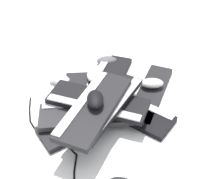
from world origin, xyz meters
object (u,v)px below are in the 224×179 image
(mouse_2, at_px, (59,80))
(mouse_6, at_px, (95,99))
(mouse_4, at_px, (107,61))
(mouse_5, at_px, (152,83))
(keyboard_4, at_px, (106,81))
(keyboard_5, at_px, (91,114))
(mouse_3, at_px, (118,104))
(keyboard_0, at_px, (81,102))
(keyboard_6, at_px, (98,102))
(mouse_1, at_px, (94,77))
(keyboard_8, at_px, (94,107))
(keyboard_2, at_px, (126,108))
(keyboard_1, at_px, (88,119))
(keyboard_3, at_px, (146,92))
(keyboard_7, at_px, (105,104))

(mouse_2, bearing_deg, mouse_6, -48.25)
(mouse_4, distance_m, mouse_5, 0.33)
(mouse_5, bearing_deg, keyboard_4, -17.54)
(keyboard_5, relative_size, mouse_3, 4.15)
(keyboard_0, distance_m, mouse_3, 0.18)
(keyboard_0, relative_size, keyboard_6, 0.97)
(mouse_1, relative_size, mouse_2, 1.00)
(mouse_4, bearing_deg, mouse_1, 64.83)
(keyboard_8, distance_m, mouse_5, 0.38)
(keyboard_2, relative_size, mouse_5, 4.09)
(keyboard_6, xyz_separation_m, mouse_3, (-0.09, -0.02, -0.02))
(keyboard_8, distance_m, mouse_3, 0.17)
(keyboard_1, bearing_deg, keyboard_3, -143.71)
(keyboard_3, height_order, keyboard_4, same)
(keyboard_5, distance_m, keyboard_6, 0.06)
(keyboard_0, relative_size, mouse_5, 4.11)
(keyboard_4, distance_m, keyboard_7, 0.29)
(mouse_1, xyz_separation_m, mouse_3, (-0.12, 0.19, 0.00))
(keyboard_2, relative_size, keyboard_7, 0.98)
(keyboard_1, distance_m, keyboard_2, 0.18)
(mouse_2, xyz_separation_m, mouse_6, (-0.21, 0.32, 0.15))
(keyboard_7, distance_m, keyboard_8, 0.07)
(keyboard_3, bearing_deg, keyboard_6, 33.42)
(keyboard_7, distance_m, mouse_6, 0.09)
(keyboard_1, height_order, keyboard_2, same)
(mouse_5, bearing_deg, mouse_1, -11.12)
(keyboard_7, height_order, mouse_3, keyboard_7)
(mouse_4, bearing_deg, keyboard_2, 96.46)
(keyboard_4, height_order, mouse_1, mouse_1)
(keyboard_3, distance_m, keyboard_4, 0.22)
(keyboard_3, height_order, mouse_4, mouse_4)
(keyboard_1, distance_m, keyboard_5, 0.03)
(keyboard_8, height_order, mouse_3, keyboard_8)
(keyboard_0, height_order, mouse_3, mouse_3)
(keyboard_0, bearing_deg, keyboard_2, 170.15)
(keyboard_3, bearing_deg, keyboard_2, 51.12)
(keyboard_3, distance_m, mouse_3, 0.19)
(keyboard_8, xyz_separation_m, mouse_6, (-0.00, -0.00, 0.04))
(keyboard_1, distance_m, mouse_6, 0.17)
(keyboard_8, height_order, mouse_1, keyboard_8)
(keyboard_6, relative_size, mouse_2, 4.22)
(keyboard_6, height_order, mouse_2, keyboard_6)
(keyboard_4, relative_size, keyboard_6, 1.00)
(keyboard_0, height_order, keyboard_5, keyboard_5)
(keyboard_0, xyz_separation_m, mouse_5, (-0.33, -0.11, 0.04))
(keyboard_1, distance_m, mouse_4, 0.45)
(keyboard_2, bearing_deg, keyboard_6, 12.22)
(keyboard_6, relative_size, mouse_1, 4.22)
(mouse_2, relative_size, mouse_3, 1.00)
(mouse_6, bearing_deg, mouse_3, 135.16)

